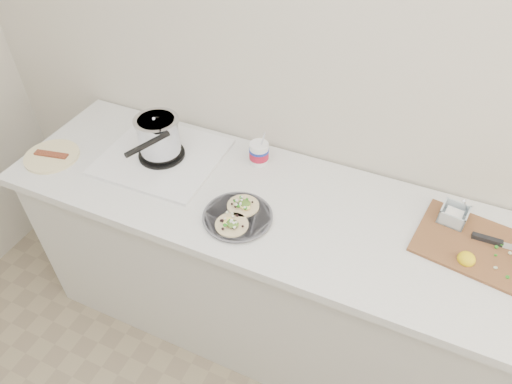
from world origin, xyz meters
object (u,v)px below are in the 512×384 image
at_px(stove, 160,143).
at_px(tub, 260,151).
at_px(bacon_plate, 52,156).
at_px(taco_plate, 238,215).
at_px(cutboard, 480,243).

bearing_deg(stove, tub, 18.57).
xyz_separation_m(stove, bacon_plate, (-0.44, -0.19, -0.07)).
relative_size(taco_plate, tub, 1.39).
height_order(taco_plate, bacon_plate, taco_plate).
distance_m(stove, taco_plate, 0.49).
bearing_deg(cutboard, taco_plate, -156.17).
relative_size(taco_plate, cutboard, 0.56).
bearing_deg(cutboard, bacon_plate, -163.83).
height_order(stove, bacon_plate, stove).
xyz_separation_m(tub, cutboard, (0.89, -0.11, -0.05)).
bearing_deg(tub, stove, -160.17).
xyz_separation_m(taco_plate, tub, (-0.06, 0.33, 0.05)).
height_order(cutboard, bacon_plate, cutboard).
height_order(stove, taco_plate, stove).
bearing_deg(stove, cutboard, 0.30).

